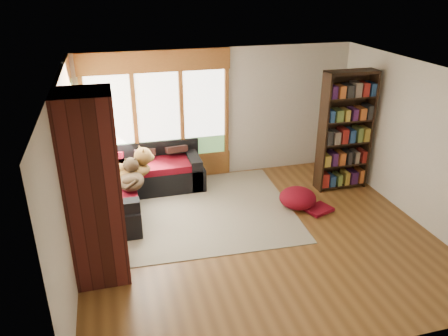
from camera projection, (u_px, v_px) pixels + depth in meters
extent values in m
plane|color=brown|center=(258.00, 235.00, 7.03)|extent=(5.50, 5.50, 0.00)
plane|color=white|center=(264.00, 74.00, 5.97)|extent=(5.50, 5.50, 0.00)
cube|color=silver|center=(219.00, 114.00, 8.70)|extent=(5.50, 0.04, 2.60)
cube|color=silver|center=(345.00, 257.00, 4.29)|extent=(5.50, 0.04, 2.60)
cube|color=silver|center=(67.00, 182.00, 5.85)|extent=(0.04, 5.00, 2.60)
cube|color=silver|center=(419.00, 144.00, 7.15)|extent=(0.04, 5.00, 2.60)
cube|color=#965B26|center=(159.00, 117.00, 8.37)|extent=(2.82, 0.10, 1.90)
cube|color=white|center=(159.00, 117.00, 8.37)|extent=(2.54, 0.09, 1.62)
cube|color=#965B26|center=(73.00, 147.00, 6.89)|extent=(0.10, 2.62, 1.90)
cube|color=white|center=(73.00, 147.00, 6.89)|extent=(0.09, 2.36, 1.62)
cube|color=#7E985C|center=(74.00, 108.00, 7.47)|extent=(0.03, 0.72, 0.90)
cube|color=#471914|center=(94.00, 190.00, 5.62)|extent=(0.70, 0.70, 2.60)
cube|color=black|center=(142.00, 182.00, 8.36)|extent=(2.20, 0.90, 0.42)
cube|color=black|center=(138.00, 156.00, 8.50)|extent=(2.20, 0.20, 0.38)
cube|color=black|center=(193.00, 172.00, 8.56)|extent=(0.20, 0.90, 0.60)
cube|color=maroon|center=(136.00, 172.00, 8.12)|extent=(1.90, 0.66, 0.12)
cube|color=black|center=(108.00, 202.00, 7.63)|extent=(0.90, 2.20, 0.42)
cube|color=black|center=(84.00, 183.00, 7.38)|extent=(0.20, 2.20, 0.38)
cube|color=black|center=(109.00, 226.00, 6.71)|extent=(0.90, 0.20, 0.60)
cube|color=maroon|center=(114.00, 196.00, 7.24)|extent=(0.66, 1.20, 0.12)
cube|color=maroon|center=(112.00, 173.00, 8.08)|extent=(0.66, 0.66, 0.12)
cube|color=beige|center=(185.00, 212.00, 7.71)|extent=(3.88, 3.03, 0.01)
cube|color=black|center=(367.00, 129.00, 8.31)|extent=(0.04, 0.33, 2.29)
cube|color=black|center=(322.00, 134.00, 8.08)|extent=(0.04, 0.33, 2.29)
cube|color=black|center=(341.00, 129.00, 8.33)|extent=(0.98, 0.02, 2.29)
cube|color=black|center=(339.00, 183.00, 8.64)|extent=(0.90, 0.31, 0.03)
cube|color=black|center=(341.00, 163.00, 8.46)|extent=(0.90, 0.31, 0.03)
cube|color=black|center=(344.00, 142.00, 8.28)|extent=(0.90, 0.31, 0.03)
cube|color=black|center=(347.00, 120.00, 8.10)|extent=(0.90, 0.31, 0.03)
cube|color=black|center=(349.00, 97.00, 7.93)|extent=(0.90, 0.31, 0.03)
cube|color=black|center=(352.00, 73.00, 7.75)|extent=(0.90, 0.31, 0.03)
cube|color=#726659|center=(346.00, 132.00, 8.18)|extent=(0.86, 0.25, 2.13)
ellipsoid|color=maroon|center=(298.00, 197.00, 7.82)|extent=(0.84, 0.84, 0.36)
ellipsoid|color=brown|center=(128.00, 170.00, 7.58)|extent=(0.90, 0.71, 0.27)
sphere|color=brown|center=(143.00, 160.00, 7.66)|extent=(0.40, 0.40, 0.32)
cone|color=brown|center=(140.00, 154.00, 7.59)|extent=(0.15, 0.15, 0.14)
ellipsoid|color=black|center=(131.00, 180.00, 7.29)|extent=(0.49, 0.70, 0.22)
sphere|color=black|center=(131.00, 169.00, 7.46)|extent=(0.29, 0.29, 0.27)
cone|color=black|center=(131.00, 164.00, 7.38)|extent=(0.11, 0.11, 0.12)
cube|color=black|center=(175.00, 149.00, 8.49)|extent=(0.45, 0.12, 0.45)
cube|color=black|center=(144.00, 151.00, 8.35)|extent=(0.45, 0.12, 0.45)
cube|color=black|center=(93.00, 166.00, 7.72)|extent=(0.45, 0.12, 0.45)
cube|color=black|center=(93.00, 193.00, 6.75)|extent=(0.45, 0.12, 0.45)
cube|color=maroon|center=(112.00, 155.00, 8.21)|extent=(0.42, 0.12, 0.42)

